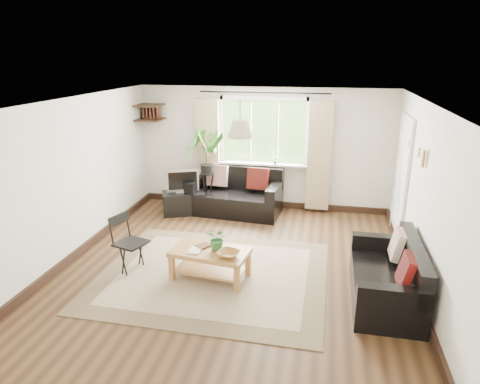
% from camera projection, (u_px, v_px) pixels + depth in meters
% --- Properties ---
extents(floor, '(5.50, 5.50, 0.00)m').
position_uv_depth(floor, '(235.00, 268.00, 6.28)').
color(floor, '#311E10').
rests_on(floor, ground).
extents(ceiling, '(5.50, 5.50, 0.00)m').
position_uv_depth(ceiling, '(234.00, 102.00, 5.53)').
color(ceiling, white).
rests_on(ceiling, floor).
extents(wall_back, '(5.00, 0.02, 2.40)m').
position_uv_depth(wall_back, '(263.00, 149.00, 8.47)').
color(wall_back, white).
rests_on(wall_back, floor).
extents(wall_front, '(5.00, 0.02, 2.40)m').
position_uv_depth(wall_front, '(160.00, 296.00, 3.34)').
color(wall_front, white).
rests_on(wall_front, floor).
extents(wall_left, '(0.02, 5.50, 2.40)m').
position_uv_depth(wall_left, '(71.00, 180.00, 6.38)').
color(wall_left, white).
rests_on(wall_left, floor).
extents(wall_right, '(0.02, 5.50, 2.40)m').
position_uv_depth(wall_right, '(426.00, 202.00, 5.43)').
color(wall_right, white).
rests_on(wall_right, floor).
extents(rug, '(3.19, 2.74, 0.02)m').
position_uv_depth(rug, '(213.00, 274.00, 6.08)').
color(rug, beige).
rests_on(rug, floor).
extents(window, '(2.50, 0.16, 2.16)m').
position_uv_depth(window, '(263.00, 132.00, 8.32)').
color(window, white).
rests_on(window, wall_back).
extents(door, '(0.06, 0.96, 2.06)m').
position_uv_depth(door, '(401.00, 180.00, 7.09)').
color(door, silver).
rests_on(door, wall_right).
extents(corner_shelf, '(0.50, 0.50, 0.34)m').
position_uv_depth(corner_shelf, '(150.00, 112.00, 8.44)').
color(corner_shelf, black).
rests_on(corner_shelf, wall_back).
extents(pendant_lamp, '(0.36, 0.36, 0.54)m').
position_uv_depth(pendant_lamp, '(240.00, 125.00, 6.01)').
color(pendant_lamp, beige).
rests_on(pendant_lamp, ceiling).
extents(wall_sconce, '(0.12, 0.12, 0.28)m').
position_uv_depth(wall_sconce, '(421.00, 155.00, 5.56)').
color(wall_sconce, beige).
rests_on(wall_sconce, wall_right).
extents(sofa_back, '(1.84, 1.04, 0.83)m').
position_uv_depth(sofa_back, '(235.00, 193.00, 8.33)').
color(sofa_back, black).
rests_on(sofa_back, floor).
extents(sofa_right, '(1.60, 0.81, 0.75)m').
position_uv_depth(sofa_right, '(386.00, 273.00, 5.37)').
color(sofa_right, black).
rests_on(sofa_right, floor).
extents(coffee_table, '(1.12, 0.71, 0.43)m').
position_uv_depth(coffee_table, '(210.00, 264.00, 5.94)').
color(coffee_table, '#9A6432').
rests_on(coffee_table, floor).
extents(table_plant, '(0.37, 0.35, 0.32)m').
position_uv_depth(table_plant, '(218.00, 239.00, 5.83)').
color(table_plant, '#2B6428').
rests_on(table_plant, coffee_table).
extents(bowl, '(0.37, 0.37, 0.07)m').
position_uv_depth(bowl, '(228.00, 254.00, 5.68)').
color(bowl, olive).
rests_on(bowl, coffee_table).
extents(book_a, '(0.17, 0.23, 0.02)m').
position_uv_depth(book_a, '(189.00, 250.00, 5.87)').
color(book_a, silver).
rests_on(book_a, coffee_table).
extents(book_b, '(0.26, 0.27, 0.02)m').
position_uv_depth(book_b, '(200.00, 244.00, 6.04)').
color(book_b, brown).
rests_on(book_b, coffee_table).
extents(tv_stand, '(0.91, 0.72, 0.43)m').
position_uv_depth(tv_stand, '(184.00, 203.00, 8.38)').
color(tv_stand, black).
rests_on(tv_stand, floor).
extents(tv, '(0.64, 0.43, 0.47)m').
position_uv_depth(tv, '(183.00, 181.00, 8.24)').
color(tv, '#A5A5AA').
rests_on(tv, tv_stand).
extents(palm_stand, '(0.74, 0.74, 1.63)m').
position_uv_depth(palm_stand, '(207.00, 170.00, 8.42)').
color(palm_stand, black).
rests_on(palm_stand, floor).
extents(folding_chair, '(0.54, 0.54, 0.83)m').
position_uv_depth(folding_chair, '(131.00, 244.00, 6.09)').
color(folding_chair, black).
rests_on(folding_chair, floor).
extents(sill_plant, '(0.14, 0.10, 0.27)m').
position_uv_depth(sill_plant, '(275.00, 157.00, 8.35)').
color(sill_plant, '#2D6023').
rests_on(sill_plant, window).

